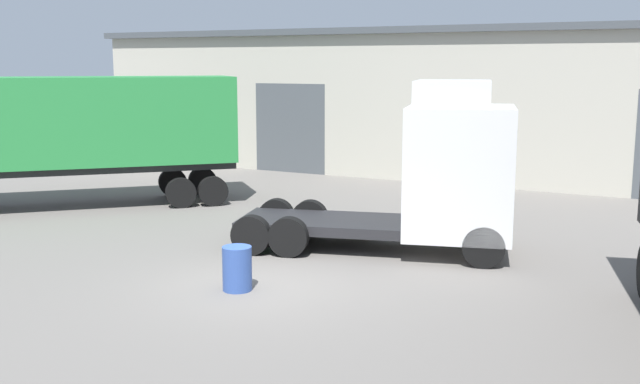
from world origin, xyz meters
The scene contains 5 objects.
ground_plane centered at (0.00, 0.00, 0.00)m, with size 60.00×60.00×0.00m, color slate.
warehouse_building centered at (0.00, 17.75, 2.88)m, with size 33.70×8.01×5.75m.
tractor_unit_white centered at (2.34, 4.21, 1.89)m, with size 6.80×4.11×4.03m.
container_trailer_green centered at (-9.35, 4.54, 2.56)m, with size 8.53×8.55×4.00m.
oil_drum centered at (-0.16, -0.46, 0.44)m, with size 0.58×0.58×0.88m.
Camera 1 is at (7.89, -12.29, 4.43)m, focal length 42.00 mm.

